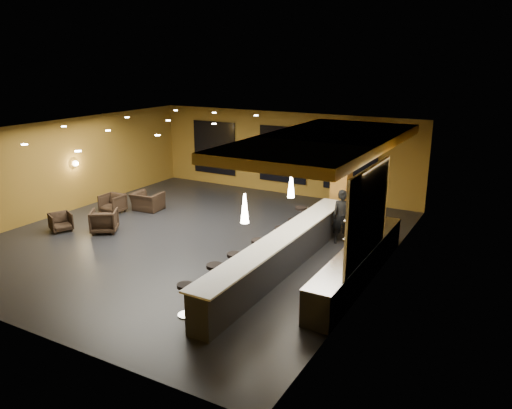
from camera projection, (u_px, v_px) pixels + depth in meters
The scene contains 36 objects.
floor at pixel (195, 239), 16.34m from camera, with size 12.00×13.00×0.10m, color black.
ceiling at pixel (191, 129), 15.32m from camera, with size 12.00×13.00×0.10m, color black.
wall_back at pixel (284, 153), 21.32m from camera, with size 12.00×0.10×3.50m, color brown.
wall_front at pixel (7, 254), 10.35m from camera, with size 12.00×0.10×3.50m, color brown.
wall_left at pixel (62, 167), 18.66m from camera, with size 0.10×13.00×3.50m, color brown.
wall_right at pixel (382, 214), 13.01m from camera, with size 0.10×13.00×3.50m, color brown.
wood_soffit at pixel (325, 141), 14.35m from camera, with size 3.60×8.00×0.28m, color #B98B36.
window_left at pixel (214, 148), 22.88m from camera, with size 2.20×0.06×2.40m, color black.
window_center at pixel (283, 155), 21.24m from camera, with size 2.20×0.06×2.40m, color black.
window_right at pixel (350, 161), 19.84m from camera, with size 2.20×0.06×2.40m, color black.
tile_backsplash at pixel (368, 215), 12.14m from camera, with size 0.06×3.20×2.40m, color white.
bar_counter at pixel (282, 254), 13.65m from camera, with size 0.60×8.00×1.00m, color black.
bar_top at pixel (282, 236), 13.50m from camera, with size 0.78×8.10×0.05m, color white.
prep_counter at pixel (358, 264), 13.15m from camera, with size 0.70×6.00×0.86m, color black.
prep_top at pixel (359, 248), 13.02m from camera, with size 0.72×6.00×0.03m, color silver.
wall_shelf_lower at pixel (359, 232), 12.16m from camera, with size 0.30×1.50×0.03m, color silver.
wall_shelf_upper at pixel (360, 214), 12.03m from camera, with size 0.30×1.50×0.03m, color silver.
column at pixel (342, 176), 17.15m from camera, with size 0.60×0.60×3.50m, color #966121.
wall_sconce at pixel (75, 163), 18.98m from camera, with size 0.22×0.22×0.22m, color #FFE5B2.
pendant_0 at pixel (245, 208), 11.45m from camera, with size 0.20×0.20×0.70m, color white.
pendant_1 at pixel (291, 185), 13.54m from camera, with size 0.20×0.20×0.70m, color white.
pendant_2 at pixel (325, 168), 15.64m from camera, with size 0.20×0.20×0.70m, color white.
staff_a at pixel (342, 217), 15.64m from camera, with size 0.63×0.42×1.74m, color black.
staff_b at pixel (364, 220), 15.36m from camera, with size 0.84×0.65×1.72m, color black.
staff_c at pixel (369, 217), 15.56m from camera, with size 0.88×0.57×1.80m, color black.
armchair_a at pixel (61, 222), 16.91m from camera, with size 0.67×0.69×0.63m, color black.
armchair_b at pixel (104, 221), 16.78m from camera, with size 0.83×0.86×0.78m, color black.
armchair_c at pixel (113, 204), 18.88m from camera, with size 0.77×0.79×0.72m, color black.
armchair_d at pixel (148, 201), 19.22m from camera, with size 1.07×0.94×0.70m, color black.
bar_stool_0 at pixel (186, 295), 11.29m from camera, with size 0.40×0.40×0.78m.
bar_stool_1 at pixel (215, 276), 12.20m from camera, with size 0.43×0.43×0.85m.
bar_stool_2 at pixel (234, 264), 13.00m from camera, with size 0.40×0.40×0.80m.
bar_stool_3 at pixel (259, 250), 13.85m from camera, with size 0.43×0.43×0.84m.
bar_stool_4 at pixel (281, 236), 15.02m from camera, with size 0.40×0.40×0.79m.
bar_stool_5 at pixel (294, 228), 15.78m from camera, with size 0.40×0.40×0.78m.
bar_stool_6 at pixel (301, 215), 16.90m from camera, with size 0.42×0.42×0.83m.
Camera 1 is at (9.21, -12.44, 5.68)m, focal length 35.00 mm.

